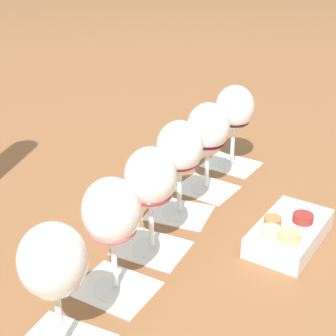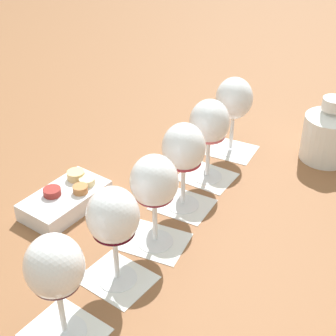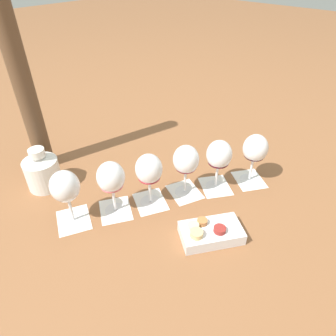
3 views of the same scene
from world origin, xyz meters
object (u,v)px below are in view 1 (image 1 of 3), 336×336
at_px(wine_glass_4, 208,131).
at_px(snack_dish, 289,232).
at_px(wine_glass_5, 235,111).
at_px(wine_glass_1, 112,216).
at_px(wine_glass_0, 53,267).
at_px(wine_glass_2, 151,181).
at_px(wine_glass_3, 180,151).

bearing_deg(wine_glass_4, snack_dish, -148.62).
relative_size(wine_glass_4, wine_glass_5, 1.00).
distance_m(wine_glass_1, wine_glass_4, 0.34).
distance_m(wine_glass_0, wine_glass_1, 0.13).
relative_size(wine_glass_1, wine_glass_5, 1.00).
xyz_separation_m(wine_glass_0, wine_glass_2, (0.21, -0.11, 0.00)).
distance_m(wine_glass_1, wine_glass_3, 0.23).
height_order(wine_glass_1, snack_dish, wine_glass_1).
distance_m(wine_glass_1, wine_glass_2, 0.11).
height_order(wine_glass_5, snack_dish, wine_glass_5).
bearing_deg(wine_glass_3, wine_glass_4, -32.21).
distance_m(wine_glass_2, wine_glass_3, 0.12).
xyz_separation_m(wine_glass_0, snack_dish, (0.22, -0.34, -0.10)).
bearing_deg(wine_glass_3, wine_glass_5, -31.66).
xyz_separation_m(wine_glass_0, wine_glass_3, (0.32, -0.16, 0.00)).
distance_m(wine_glass_2, wine_glass_4, 0.23).
relative_size(wine_glass_0, wine_glass_1, 1.00).
xyz_separation_m(wine_glass_1, snack_dish, (0.11, -0.28, -0.10)).
relative_size(wine_glass_2, snack_dish, 0.92).
bearing_deg(wine_glass_0, snack_dish, -56.74).
bearing_deg(snack_dish, wine_glass_4, 31.38).
bearing_deg(wine_glass_5, wine_glass_2, 150.84).
bearing_deg(wine_glass_1, wine_glass_5, -28.79).
height_order(wine_glass_0, wine_glass_4, same).
bearing_deg(snack_dish, wine_glass_3, 60.36).
relative_size(wine_glass_2, wine_glass_3, 1.00).
height_order(wine_glass_0, wine_glass_5, same).
bearing_deg(wine_glass_5, wine_glass_0, 151.35).
height_order(wine_glass_2, wine_glass_5, same).
bearing_deg(wine_glass_4, wine_glass_1, 152.10).
height_order(wine_glass_1, wine_glass_5, same).
relative_size(wine_glass_2, wine_glass_4, 1.00).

